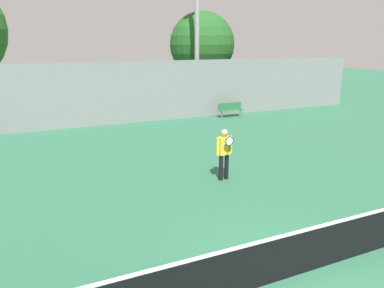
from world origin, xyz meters
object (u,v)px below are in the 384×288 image
tennis_player (224,151)px  tree_dark_dense (202,45)px  tennis_net (304,251)px  light_pole_center_back (197,16)px  bench_courtside_near (230,108)px

tennis_player → tree_dark_dense: (6.44, 14.59, 3.26)m
tennis_net → tree_dark_dense: size_ratio=1.78×
tennis_net → light_pole_center_back: size_ratio=1.10×
tennis_net → tennis_player: (1.18, 5.19, 0.49)m
tennis_net → bench_courtside_near: bearing=64.4°
tennis_net → tree_dark_dense: tree_dark_dense is taller
tennis_net → tennis_player: 5.35m
bench_courtside_near → tree_dark_dense: (0.67, 5.29, 3.70)m
tennis_player → light_pole_center_back: (4.39, 11.19, 4.97)m
tennis_player → tennis_net: bearing=-107.4°
tennis_net → bench_courtside_near: tennis_net is taller
bench_courtside_near → tennis_player: bearing=-121.8°
tennis_net → light_pole_center_back: bearing=71.2°
tennis_net → light_pole_center_back: 18.15m
bench_courtside_near → tree_dark_dense: bearing=82.8°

